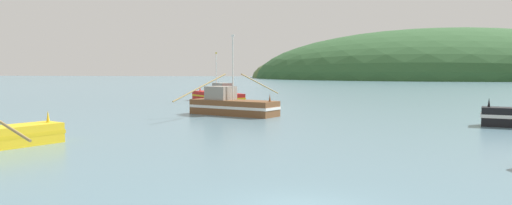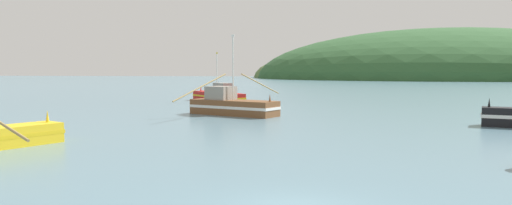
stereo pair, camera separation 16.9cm
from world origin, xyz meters
name	(u,v)px [view 2 (the right image)]	position (x,y,z in m)	size (l,w,h in m)	color
hill_mid_left	(422,78)	(48.21, 259.40, 0.00)	(190.39, 152.31, 41.57)	#516B38
hill_far_left	(443,78)	(55.21, 239.58, 0.00)	(192.85, 154.28, 50.61)	#2D562D
fishing_boat_brown	(232,105)	(-8.52, 28.77, 0.91)	(8.95, 14.77, 7.40)	brown
fishing_boat_red	(218,96)	(-14.11, 45.33, 0.82)	(9.07, 9.91, 6.48)	red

